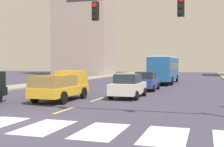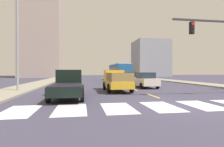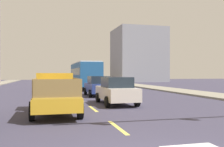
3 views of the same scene
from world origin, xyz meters
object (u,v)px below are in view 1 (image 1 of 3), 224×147
(city_bus, at_px, (164,68))
(traffic_signal_gantry, at_px, (210,20))
(sedan_far, at_px, (128,86))
(sedan_near_right, at_px, (146,81))
(pickup_stakebed, at_px, (64,86))

(city_bus, height_order, traffic_signal_gantry, traffic_signal_gantry)
(sedan_far, distance_m, traffic_signal_gantry, 10.26)
(sedan_near_right, relative_size, traffic_signal_gantry, 0.46)
(pickup_stakebed, bearing_deg, traffic_signal_gantry, -29.88)
(pickup_stakebed, bearing_deg, city_bus, 77.75)
(sedan_near_right, bearing_deg, sedan_far, -89.32)
(pickup_stakebed, relative_size, sedan_far, 1.18)
(pickup_stakebed, xyz_separation_m, traffic_signal_gantry, (9.32, -5.41, 3.29))
(city_bus, xyz_separation_m, traffic_signal_gantry, (5.07, -24.58, 2.27))
(sedan_far, relative_size, traffic_signal_gantry, 0.46)
(pickup_stakebed, height_order, traffic_signal_gantry, traffic_signal_gantry)
(sedan_far, bearing_deg, pickup_stakebed, -144.59)
(pickup_stakebed, relative_size, city_bus, 0.48)
(pickup_stakebed, distance_m, sedan_near_right, 9.74)
(sedan_far, bearing_deg, sedan_near_right, 90.67)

